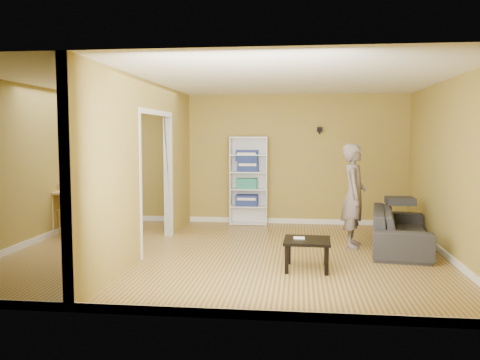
% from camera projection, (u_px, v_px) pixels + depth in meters
% --- Properties ---
extents(room_shell, '(6.50, 6.50, 6.50)m').
position_uv_depth(room_shell, '(225.00, 168.00, 7.59)').
color(room_shell, '#B18F3F').
rests_on(room_shell, ground).
extents(partition, '(0.22, 5.50, 2.60)m').
position_uv_depth(partition, '(147.00, 167.00, 7.73)').
color(partition, '#9E7F42').
rests_on(partition, ground).
extents(wall_speaker, '(0.10, 0.10, 0.10)m').
position_uv_depth(wall_speaker, '(320.00, 130.00, 10.03)').
color(wall_speaker, black).
rests_on(wall_speaker, room_shell).
extents(sofa, '(2.27, 1.23, 0.82)m').
position_uv_depth(sofa, '(401.00, 223.00, 7.99)').
color(sofa, black).
rests_on(sofa, ground).
extents(person, '(0.77, 0.64, 1.94)m').
position_uv_depth(person, '(354.00, 187.00, 8.07)').
color(person, slate).
rests_on(person, ground).
extents(bookshelf, '(0.74, 0.32, 1.76)m').
position_uv_depth(bookshelf, '(249.00, 180.00, 10.19)').
color(bookshelf, white).
rests_on(bookshelf, ground).
extents(paper_box_navy_a, '(0.44, 0.28, 0.22)m').
position_uv_depth(paper_box_navy_a, '(247.00, 200.00, 10.19)').
color(paper_box_navy_a, navy).
rests_on(paper_box_navy_a, bookshelf).
extents(paper_box_teal, '(0.41, 0.26, 0.21)m').
position_uv_depth(paper_box_teal, '(247.00, 184.00, 10.16)').
color(paper_box_teal, '#0C6D55').
rests_on(paper_box_teal, bookshelf).
extents(paper_box_navy_b, '(0.41, 0.26, 0.21)m').
position_uv_depth(paper_box_navy_b, '(248.00, 166.00, 10.12)').
color(paper_box_navy_b, navy).
rests_on(paper_box_navy_b, bookshelf).
extents(paper_box_navy_c, '(0.43, 0.28, 0.22)m').
position_uv_depth(paper_box_navy_c, '(247.00, 155.00, 10.11)').
color(paper_box_navy_c, navy).
rests_on(paper_box_navy_c, bookshelf).
extents(coffee_table, '(0.61, 0.61, 0.41)m').
position_uv_depth(coffee_table, '(307.00, 244.00, 6.74)').
color(coffee_table, black).
rests_on(coffee_table, ground).
extents(game_controller, '(0.15, 0.04, 0.03)m').
position_uv_depth(game_controller, '(299.00, 238.00, 6.76)').
color(game_controller, white).
rests_on(game_controller, coffee_table).
extents(dining_table, '(1.25, 0.83, 0.78)m').
position_uv_depth(dining_table, '(91.00, 195.00, 9.22)').
color(dining_table, beige).
rests_on(dining_table, ground).
extents(chair_left, '(0.49, 0.49, 0.92)m').
position_uv_depth(chair_left, '(53.00, 208.00, 9.33)').
color(chair_left, '#D7BD80').
rests_on(chair_left, ground).
extents(chair_near, '(0.49, 0.49, 0.88)m').
position_uv_depth(chair_near, '(80.00, 214.00, 8.67)').
color(chair_near, tan).
rests_on(chair_near, ground).
extents(chair_far, '(0.62, 0.62, 1.03)m').
position_uv_depth(chair_far, '(107.00, 201.00, 9.85)').
color(chair_far, '#D6B77A').
rests_on(chair_far, ground).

